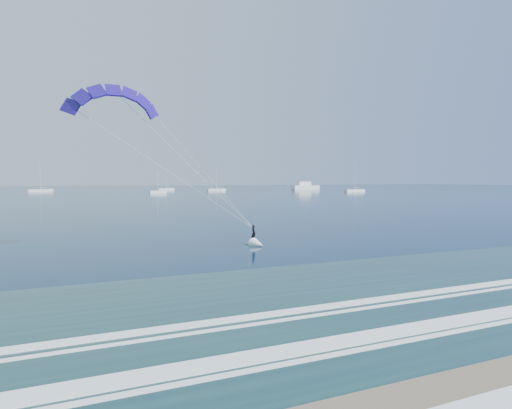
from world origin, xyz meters
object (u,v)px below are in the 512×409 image
object	(u,v)px
kitesurfer_rig	(187,164)
sailboat_0	(40,190)
sailboat_4	(355,190)
sailboat_1	(158,192)
motor_yacht	(305,186)
sailboat_2	(166,189)
sailboat_3	(216,190)

from	to	relation	value
kitesurfer_rig	sailboat_0	xyz separation A→B (m)	(-13.44, 208.19, -6.43)
sailboat_4	sailboat_1	bearing A→B (deg)	169.86
sailboat_1	sailboat_4	distance (m)	92.02
sailboat_0	motor_yacht	bearing A→B (deg)	-3.64
sailboat_2	sailboat_0	bearing A→B (deg)	-178.29
sailboat_1	sailboat_3	xyz separation A→B (m)	(36.45, 27.87, 0.02)
sailboat_3	motor_yacht	bearing A→B (deg)	11.99
kitesurfer_rig	motor_yacht	xyz separation A→B (m)	(129.46, 199.11, -5.28)
sailboat_0	sailboat_4	xyz separation A→B (m)	(136.47, -66.02, -0.00)
motor_yacht	sailboat_1	distance (m)	105.22
kitesurfer_rig	sailboat_1	xyz separation A→B (m)	(32.44, 158.38, -6.46)
kitesurfer_rig	sailboat_1	bearing A→B (deg)	78.42
kitesurfer_rig	sailboat_3	world-z (taller)	kitesurfer_rig
sailboat_0	sailboat_1	size ratio (longest dim) A/B	1.43
kitesurfer_rig	sailboat_2	xyz separation A→B (m)	(48.50, 210.04, -6.45)
sailboat_0	sailboat_3	size ratio (longest dim) A/B	1.11
sailboat_1	sailboat_0	bearing A→B (deg)	132.65
kitesurfer_rig	sailboat_4	xyz separation A→B (m)	(123.02, 142.17, -6.43)
sailboat_3	kitesurfer_rig	bearing A→B (deg)	-110.30
kitesurfer_rig	sailboat_1	distance (m)	161.80
kitesurfer_rig	sailboat_3	distance (m)	198.68
kitesurfer_rig	sailboat_0	bearing A→B (deg)	93.70
motor_yacht	sailboat_4	size ratio (longest dim) A/B	1.23
motor_yacht	sailboat_1	size ratio (longest dim) A/B	1.74
sailboat_3	sailboat_4	xyz separation A→B (m)	(54.13, -44.07, 0.01)
sailboat_0	kitesurfer_rig	bearing A→B (deg)	-86.30
sailboat_0	sailboat_1	distance (m)	67.72
sailboat_0	sailboat_3	distance (m)	85.21
sailboat_1	kitesurfer_rig	bearing A→B (deg)	-101.58
kitesurfer_rig	sailboat_1	world-z (taller)	kitesurfer_rig
sailboat_2	kitesurfer_rig	bearing A→B (deg)	-103.00
sailboat_1	motor_yacht	bearing A→B (deg)	22.77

